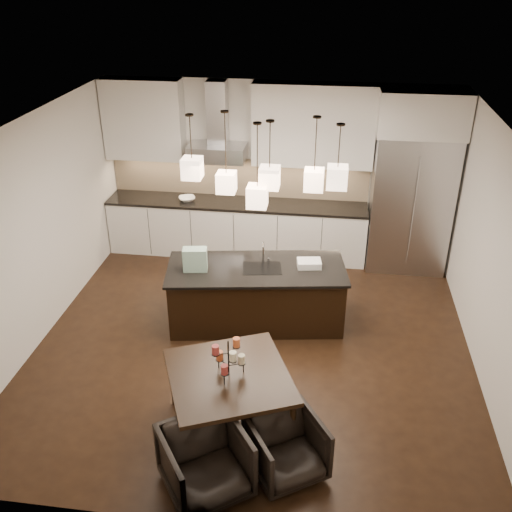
# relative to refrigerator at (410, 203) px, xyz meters

# --- Properties ---
(floor) EXTENTS (5.50, 5.50, 0.02)m
(floor) POSITION_rel_refrigerator_xyz_m (-2.10, -2.38, -1.08)
(floor) COLOR black
(floor) RESTS_ON ground
(ceiling) EXTENTS (5.50, 5.50, 0.02)m
(ceiling) POSITION_rel_refrigerator_xyz_m (-2.10, -2.38, 1.73)
(ceiling) COLOR white
(ceiling) RESTS_ON wall_back
(wall_back) EXTENTS (5.50, 0.02, 2.80)m
(wall_back) POSITION_rel_refrigerator_xyz_m (-2.10, 0.38, 0.32)
(wall_back) COLOR silver
(wall_back) RESTS_ON ground
(wall_front) EXTENTS (5.50, 0.02, 2.80)m
(wall_front) POSITION_rel_refrigerator_xyz_m (-2.10, -5.14, 0.32)
(wall_front) COLOR silver
(wall_front) RESTS_ON ground
(wall_left) EXTENTS (0.02, 5.50, 2.80)m
(wall_left) POSITION_rel_refrigerator_xyz_m (-4.86, -2.38, 0.32)
(wall_left) COLOR silver
(wall_left) RESTS_ON ground
(wall_right) EXTENTS (0.02, 5.50, 2.80)m
(wall_right) POSITION_rel_refrigerator_xyz_m (0.66, -2.38, 0.32)
(wall_right) COLOR silver
(wall_right) RESTS_ON ground
(refrigerator) EXTENTS (1.20, 0.72, 2.15)m
(refrigerator) POSITION_rel_refrigerator_xyz_m (0.00, 0.00, 0.00)
(refrigerator) COLOR #B7B7BA
(refrigerator) RESTS_ON floor
(fridge_panel) EXTENTS (1.26, 0.72, 0.65)m
(fridge_panel) POSITION_rel_refrigerator_xyz_m (0.00, 0.00, 1.40)
(fridge_panel) COLOR silver
(fridge_panel) RESTS_ON refrigerator
(lower_cabinets) EXTENTS (4.21, 0.62, 0.88)m
(lower_cabinets) POSITION_rel_refrigerator_xyz_m (-2.73, 0.05, -0.64)
(lower_cabinets) COLOR silver
(lower_cabinets) RESTS_ON floor
(countertop) EXTENTS (4.21, 0.66, 0.04)m
(countertop) POSITION_rel_refrigerator_xyz_m (-2.73, 0.05, -0.17)
(countertop) COLOR black
(countertop) RESTS_ON lower_cabinets
(backsplash) EXTENTS (4.21, 0.02, 0.63)m
(backsplash) POSITION_rel_refrigerator_xyz_m (-2.73, 0.35, 0.16)
(backsplash) COLOR #CCB28D
(backsplash) RESTS_ON countertop
(upper_cab_left) EXTENTS (1.25, 0.35, 1.25)m
(upper_cab_left) POSITION_rel_refrigerator_xyz_m (-4.20, 0.19, 1.10)
(upper_cab_left) COLOR silver
(upper_cab_left) RESTS_ON wall_back
(upper_cab_right) EXTENTS (1.85, 0.35, 1.25)m
(upper_cab_right) POSITION_rel_refrigerator_xyz_m (-1.55, 0.19, 1.10)
(upper_cab_right) COLOR silver
(upper_cab_right) RESTS_ON wall_back
(hood_canopy) EXTENTS (0.90, 0.52, 0.24)m
(hood_canopy) POSITION_rel_refrigerator_xyz_m (-3.03, 0.10, 0.65)
(hood_canopy) COLOR #B7B7BA
(hood_canopy) RESTS_ON wall_back
(hood_chimney) EXTENTS (0.30, 0.28, 0.96)m
(hood_chimney) POSITION_rel_refrigerator_xyz_m (-3.03, 0.21, 1.24)
(hood_chimney) COLOR #B7B7BA
(hood_chimney) RESTS_ON hood_canopy
(fruit_bowl) EXTENTS (0.34, 0.34, 0.06)m
(fruit_bowl) POSITION_rel_refrigerator_xyz_m (-3.53, 0.00, -0.12)
(fruit_bowl) COLOR silver
(fruit_bowl) RESTS_ON countertop
(island_body) EXTENTS (2.38, 1.24, 0.80)m
(island_body) POSITION_rel_refrigerator_xyz_m (-2.13, -1.91, -0.68)
(island_body) COLOR black
(island_body) RESTS_ON floor
(island_top) EXTENTS (2.46, 1.32, 0.04)m
(island_top) POSITION_rel_refrigerator_xyz_m (-2.13, -1.91, -0.26)
(island_top) COLOR black
(island_top) RESTS_ON island_body
(faucet) EXTENTS (0.12, 0.23, 0.34)m
(faucet) POSITION_rel_refrigerator_xyz_m (-2.06, -1.81, -0.07)
(faucet) COLOR silver
(faucet) RESTS_ON island_top
(tote_bag) EXTENTS (0.33, 0.21, 0.31)m
(tote_bag) POSITION_rel_refrigerator_xyz_m (-2.91, -2.08, -0.09)
(tote_bag) COLOR #1E5D40
(tote_bag) RESTS_ON island_top
(food_container) EXTENTS (0.34, 0.26, 0.09)m
(food_container) POSITION_rel_refrigerator_xyz_m (-1.45, -1.79, -0.20)
(food_container) COLOR silver
(food_container) RESTS_ON island_top
(dining_table) EXTENTS (1.56, 1.56, 0.71)m
(dining_table) POSITION_rel_refrigerator_xyz_m (-2.14, -3.93, -0.72)
(dining_table) COLOR black
(dining_table) RESTS_ON floor
(candelabra) EXTENTS (0.45, 0.45, 0.42)m
(candelabra) POSITION_rel_refrigerator_xyz_m (-2.14, -3.93, -0.15)
(candelabra) COLOR black
(candelabra) RESTS_ON dining_table
(candle_a) EXTENTS (0.09, 0.09, 0.09)m
(candle_a) POSITION_rel_refrigerator_xyz_m (-2.02, -3.88, -0.19)
(candle_a) COLOR beige
(candle_a) RESTS_ON candelabra
(candle_b) EXTENTS (0.09, 0.09, 0.09)m
(candle_b) POSITION_rel_refrigerator_xyz_m (-2.24, -3.85, -0.19)
(candle_b) COLOR #D65F30
(candle_b) RESTS_ON candelabra
(candle_c) EXTENTS (0.09, 0.09, 0.09)m
(candle_c) POSITION_rel_refrigerator_xyz_m (-2.15, -4.06, -0.19)
(candle_c) COLOR #9D3330
(candle_c) RESTS_ON candelabra
(candle_d) EXTENTS (0.09, 0.09, 0.09)m
(candle_d) POSITION_rel_refrigerator_xyz_m (-2.08, -3.81, -0.04)
(candle_d) COLOR #D65F30
(candle_d) RESTS_ON candelabra
(candle_e) EXTENTS (0.09, 0.09, 0.09)m
(candle_e) POSITION_rel_refrigerator_xyz_m (-2.26, -3.96, -0.04)
(candle_e) COLOR #9D3330
(candle_e) RESTS_ON candelabra
(candle_f) EXTENTS (0.09, 0.09, 0.09)m
(candle_f) POSITION_rel_refrigerator_xyz_m (-2.07, -4.04, -0.04)
(candle_f) COLOR beige
(candle_f) RESTS_ON candelabra
(armchair_left) EXTENTS (1.02, 1.03, 0.68)m
(armchair_left) POSITION_rel_refrigerator_xyz_m (-2.22, -4.74, -0.73)
(armchair_left) COLOR black
(armchair_left) RESTS_ON floor
(armchair_right) EXTENTS (0.91, 0.92, 0.61)m
(armchair_right) POSITION_rel_refrigerator_xyz_m (-1.50, -4.43, -0.77)
(armchair_right) COLOR black
(armchair_right) RESTS_ON floor
(pendant_a) EXTENTS (0.24, 0.24, 0.26)m
(pendant_a) POSITION_rel_refrigerator_xyz_m (-2.94, -1.83, 1.06)
(pendant_a) COLOR beige
(pendant_a) RESTS_ON ceiling
(pendant_b) EXTENTS (0.24, 0.24, 0.26)m
(pendant_b) POSITION_rel_refrigerator_xyz_m (-2.56, -1.61, 0.81)
(pendant_b) COLOR beige
(pendant_b) RESTS_ON ceiling
(pendant_c) EXTENTS (0.24, 0.24, 0.26)m
(pendant_c) POSITION_rel_refrigerator_xyz_m (-1.97, -1.97, 1.04)
(pendant_c) COLOR beige
(pendant_c) RESTS_ON ceiling
(pendant_d) EXTENTS (0.24, 0.24, 0.26)m
(pendant_d) POSITION_rel_refrigerator_xyz_m (-1.44, -1.72, 0.94)
(pendant_d) COLOR beige
(pendant_d) RESTS_ON ceiling
(pendant_e) EXTENTS (0.24, 0.24, 0.26)m
(pendant_e) POSITION_rel_refrigerator_xyz_m (-1.17, -2.02, 1.10)
(pendant_e) COLOR beige
(pendant_e) RESTS_ON ceiling
(pendant_f) EXTENTS (0.24, 0.24, 0.26)m
(pendant_f) POSITION_rel_refrigerator_xyz_m (-2.10, -2.09, 0.84)
(pendant_f) COLOR beige
(pendant_f) RESTS_ON ceiling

